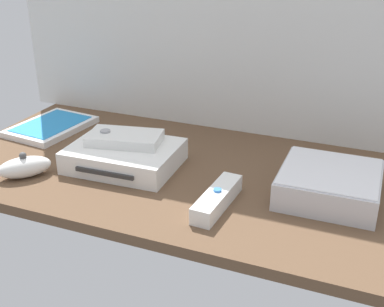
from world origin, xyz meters
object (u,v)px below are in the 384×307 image
object	(u,v)px
game_console	(125,156)
remote_wand	(217,199)
remote_nunchuk	(24,167)
remote_classic_pad	(125,138)
game_case	(51,126)
mini_computer	(329,184)

from	to	relation	value
game_console	remote_wand	distance (cm)	23.90
remote_nunchuk	remote_wand	bearing A→B (deg)	46.83
game_console	remote_classic_pad	xyz separation A→B (cm)	(-0.58, 1.45, 3.21)
remote_nunchuk	remote_classic_pad	xyz separation A→B (cm)	(14.78, 12.84, 3.37)
game_case	game_console	bearing A→B (deg)	-16.27
game_console	remote_nunchuk	world-z (taller)	remote_nunchuk
game_console	mini_computer	world-z (taller)	mini_computer
game_console	remote_classic_pad	bearing A→B (deg)	109.62
game_case	remote_wand	distance (cm)	51.86
mini_computer	remote_wand	bearing A→B (deg)	-148.35
game_case	remote_wand	world-z (taller)	remote_wand
remote_wand	remote_nunchuk	bearing A→B (deg)	-171.87
remote_nunchuk	game_case	bearing A→B (deg)	157.10
mini_computer	game_console	bearing A→B (deg)	-176.31
mini_computer	game_case	xyz separation A→B (cm)	(-65.47, 8.14, -1.88)
game_console	mini_computer	distance (cm)	39.70
mini_computer	remote_classic_pad	bearing A→B (deg)	-178.42
game_case	remote_classic_pad	distance (cm)	27.30
remote_nunchuk	remote_classic_pad	bearing A→B (deg)	82.68
game_case	remote_nunchuk	size ratio (longest dim) A/B	1.96
mini_computer	remote_nunchuk	bearing A→B (deg)	-165.76
mini_computer	remote_nunchuk	distance (cm)	56.72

